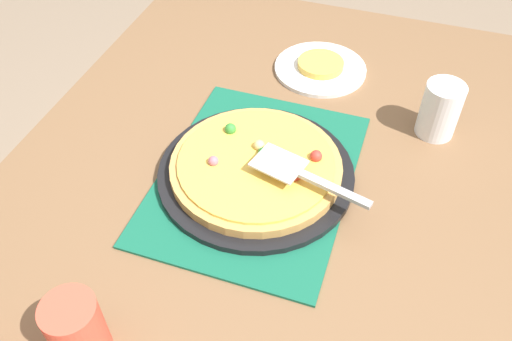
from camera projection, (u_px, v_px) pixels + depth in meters
name	position (u px, v px, depth m)	size (l,w,h in m)	color
dining_table	(256.00, 213.00, 1.13)	(1.40, 1.00, 0.75)	brown
placemat	(256.00, 177.00, 1.05)	(0.48, 0.36, 0.01)	#145B42
pizza_pan	(256.00, 173.00, 1.04)	(0.38, 0.38, 0.01)	black
pizza	(256.00, 166.00, 1.03)	(0.33, 0.33, 0.05)	tan
plate_near_left	(320.00, 69.00, 1.29)	(0.22, 0.22, 0.01)	white
served_slice_left	(321.00, 64.00, 1.29)	(0.11, 0.11, 0.02)	#EAB747
cup_near	(440.00, 110.00, 1.10)	(0.08, 0.08, 0.12)	white
cup_corner	(77.00, 330.00, 0.76)	(0.08, 0.08, 0.12)	#E04C38
pizza_server	(301.00, 174.00, 0.96)	(0.10, 0.23, 0.01)	silver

